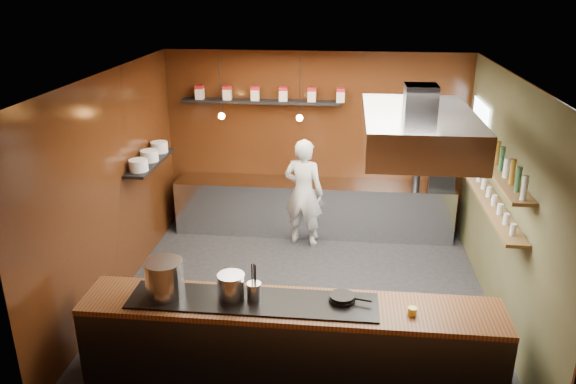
# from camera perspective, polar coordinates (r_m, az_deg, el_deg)

# --- Properties ---
(floor) EXTENTS (5.00, 5.00, 0.00)m
(floor) POSITION_cam_1_polar(r_m,az_deg,el_deg) (7.76, 1.47, -10.79)
(floor) COLOR black
(floor) RESTS_ON ground
(back_wall) EXTENTS (5.00, 0.00, 5.00)m
(back_wall) POSITION_cam_1_polar(r_m,az_deg,el_deg) (9.46, 2.79, 5.07)
(back_wall) COLOR #361409
(back_wall) RESTS_ON ground
(left_wall) EXTENTS (0.00, 5.00, 5.00)m
(left_wall) POSITION_cam_1_polar(r_m,az_deg,el_deg) (7.68, -17.35, 0.32)
(left_wall) COLOR #361409
(left_wall) RESTS_ON ground
(right_wall) EXTENTS (0.00, 5.00, 5.00)m
(right_wall) POSITION_cam_1_polar(r_m,az_deg,el_deg) (7.35, 21.41, -1.13)
(right_wall) COLOR #484929
(right_wall) RESTS_ON ground
(ceiling) EXTENTS (5.00, 5.00, 0.00)m
(ceiling) POSITION_cam_1_polar(r_m,az_deg,el_deg) (6.69, 1.71, 11.64)
(ceiling) COLOR silver
(ceiling) RESTS_ON back_wall
(window_pane) EXTENTS (0.00, 1.00, 1.00)m
(window_pane) POSITION_cam_1_polar(r_m,az_deg,el_deg) (8.79, 18.74, 5.45)
(window_pane) COLOR white
(window_pane) RESTS_ON right_wall
(prep_counter) EXTENTS (4.60, 0.65, 0.90)m
(prep_counter) POSITION_cam_1_polar(r_m,az_deg,el_deg) (9.49, 2.56, -1.59)
(prep_counter) COLOR silver
(prep_counter) RESTS_ON floor
(pass_counter) EXTENTS (4.40, 0.72, 0.94)m
(pass_counter) POSITION_cam_1_polar(r_m,az_deg,el_deg) (6.18, 0.23, -14.87)
(pass_counter) COLOR #38383D
(pass_counter) RESTS_ON floor
(tin_shelf) EXTENTS (2.60, 0.26, 0.04)m
(tin_shelf) POSITION_cam_1_polar(r_m,az_deg,el_deg) (9.25, -2.84, 9.17)
(tin_shelf) COLOR black
(tin_shelf) RESTS_ON back_wall
(plate_shelf) EXTENTS (0.30, 1.40, 0.04)m
(plate_shelf) POSITION_cam_1_polar(r_m,az_deg,el_deg) (8.48, -13.84, 2.96)
(plate_shelf) COLOR black
(plate_shelf) RESTS_ON left_wall
(bottle_shelf_upper) EXTENTS (0.26, 2.80, 0.04)m
(bottle_shelf_upper) POSITION_cam_1_polar(r_m,az_deg,el_deg) (7.45, 20.08, 2.77)
(bottle_shelf_upper) COLOR brown
(bottle_shelf_upper) RESTS_ON right_wall
(bottle_shelf_lower) EXTENTS (0.26, 2.80, 0.04)m
(bottle_shelf_lower) POSITION_cam_1_polar(r_m,az_deg,el_deg) (7.60, 19.65, -0.59)
(bottle_shelf_lower) COLOR brown
(bottle_shelf_lower) RESTS_ON right_wall
(extractor_hood) EXTENTS (1.20, 2.00, 0.72)m
(extractor_hood) POSITION_cam_1_polar(r_m,az_deg,el_deg) (6.43, 13.08, 6.23)
(extractor_hood) COLOR #38383D
(extractor_hood) RESTS_ON ceiling
(pendant_left) EXTENTS (0.10, 0.10, 0.95)m
(pendant_left) POSITION_cam_1_polar(r_m,az_deg,el_deg) (8.72, -6.78, 8.00)
(pendant_left) COLOR black
(pendant_left) RESTS_ON ceiling
(pendant_right) EXTENTS (0.10, 0.10, 0.95)m
(pendant_right) POSITION_cam_1_polar(r_m,az_deg,el_deg) (8.53, 1.19, 7.87)
(pendant_right) COLOR black
(pendant_right) RESTS_ON ceiling
(storage_tins) EXTENTS (2.43, 0.13, 0.22)m
(storage_tins) POSITION_cam_1_polar(r_m,az_deg,el_deg) (9.20, -1.91, 9.96)
(storage_tins) COLOR beige
(storage_tins) RESTS_ON tin_shelf
(plate_stacks) EXTENTS (0.26, 1.16, 0.16)m
(plate_stacks) POSITION_cam_1_polar(r_m,az_deg,el_deg) (8.45, -13.90, 3.60)
(plate_stacks) COLOR white
(plate_stacks) RESTS_ON plate_shelf
(bottles) EXTENTS (0.06, 2.66, 0.24)m
(bottles) POSITION_cam_1_polar(r_m,az_deg,el_deg) (7.41, 20.22, 3.80)
(bottles) COLOR silver
(bottles) RESTS_ON bottle_shelf_upper
(wine_glasses) EXTENTS (0.07, 2.37, 0.13)m
(wine_glasses) POSITION_cam_1_polar(r_m,az_deg,el_deg) (7.57, 19.73, 0.01)
(wine_glasses) COLOR silver
(wine_glasses) RESTS_ON bottle_shelf_lower
(stockpot_large) EXTENTS (0.46, 0.46, 0.39)m
(stockpot_large) POSITION_cam_1_polar(r_m,az_deg,el_deg) (6.08, -12.44, -8.56)
(stockpot_large) COLOR silver
(stockpot_large) RESTS_ON pass_counter
(stockpot_small) EXTENTS (0.37, 0.37, 0.27)m
(stockpot_small) POSITION_cam_1_polar(r_m,az_deg,el_deg) (5.95, -5.78, -9.49)
(stockpot_small) COLOR #B1B3B8
(stockpot_small) RESTS_ON pass_counter
(utensil_crock) EXTENTS (0.18, 0.18, 0.19)m
(utensil_crock) POSITION_cam_1_polar(r_m,az_deg,el_deg) (5.92, -3.46, -10.05)
(utensil_crock) COLOR silver
(utensil_crock) RESTS_ON pass_counter
(frying_pan) EXTENTS (0.45, 0.28, 0.07)m
(frying_pan) POSITION_cam_1_polar(r_m,az_deg,el_deg) (5.94, 5.55, -10.67)
(frying_pan) COLOR black
(frying_pan) RESTS_ON pass_counter
(butter_jar) EXTENTS (0.11, 0.11, 0.08)m
(butter_jar) POSITION_cam_1_polar(r_m,az_deg,el_deg) (5.86, 12.51, -11.76)
(butter_jar) COLOR gold
(butter_jar) RESTS_ON pass_counter
(espresso_machine) EXTENTS (0.44, 0.43, 0.40)m
(espresso_machine) POSITION_cam_1_polar(r_m,az_deg,el_deg) (9.34, 15.37, 1.55)
(espresso_machine) COLOR black
(espresso_machine) RESTS_ON prep_counter
(chef) EXTENTS (0.73, 0.57, 1.76)m
(chef) POSITION_cam_1_polar(r_m,az_deg,el_deg) (8.93, 1.59, -0.07)
(chef) COLOR white
(chef) RESTS_ON floor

